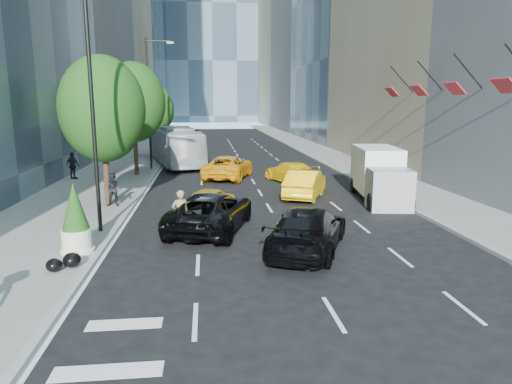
{
  "coord_description": "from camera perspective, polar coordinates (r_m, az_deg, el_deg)",
  "views": [
    {
      "loc": [
        -2.14,
        -14.53,
        5.3
      ],
      "look_at": [
        -0.1,
        4.17,
        1.6
      ],
      "focal_mm": 32.0,
      "sensor_mm": 36.0,
      "label": 1
    }
  ],
  "objects": [
    {
      "name": "black_sedan_mercedes",
      "position": [
        16.56,
        6.53,
        -4.69
      ],
      "size": [
        4.27,
        5.99,
        1.61
      ],
      "primitive_type": "imported",
      "rotation": [
        0.0,
        0.0,
        2.74
      ],
      "color": "black",
      "rests_on": "ground"
    },
    {
      "name": "skateboarder",
      "position": [
        18.1,
        -9.42,
        -3.03
      ],
      "size": [
        0.77,
        0.63,
        1.84
      ],
      "primitive_type": "imported",
      "rotation": [
        0.0,
        0.0,
        3.46
      ],
      "color": "olive",
      "rests_on": "ground"
    },
    {
      "name": "sidewalk_right",
      "position": [
        46.45,
        8.98,
        4.53
      ],
      "size": [
        4.0,
        120.0,
        0.15
      ],
      "primitive_type": "cube",
      "color": "slate",
      "rests_on": "ground"
    },
    {
      "name": "pedestrian_a",
      "position": [
        23.95,
        -17.35,
        0.28
      ],
      "size": [
        0.85,
        0.67,
        1.7
      ],
      "primitive_type": "imported",
      "rotation": [
        0.0,
        0.0,
        0.04
      ],
      "color": "black",
      "rests_on": "sidewalk_left"
    },
    {
      "name": "pedestrian_b",
      "position": [
        33.49,
        -21.91,
        3.07
      ],
      "size": [
        1.16,
        0.93,
        1.85
      ],
      "primitive_type": "imported",
      "rotation": [
        0.0,
        0.0,
        2.62
      ],
      "color": "black",
      "rests_on": "sidewalk_left"
    },
    {
      "name": "taxi_d",
      "position": [
        30.89,
        4.29,
        2.51
      ],
      "size": [
        3.39,
        5.13,
        1.38
      ],
      "primitive_type": "imported",
      "rotation": [
        0.0,
        0.0,
        3.48
      ],
      "color": "yellow",
      "rests_on": "ground"
    },
    {
      "name": "lamp_near",
      "position": [
        19.0,
        -19.39,
        12.06
      ],
      "size": [
        2.13,
        0.22,
        10.0
      ],
      "color": "black",
      "rests_on": "sidewalk_left"
    },
    {
      "name": "tree_mid",
      "position": [
        33.91,
        -15.09,
        10.78
      ],
      "size": [
        4.5,
        4.5,
        7.99
      ],
      "color": "#301D12",
      "rests_on": "sidewalk_left"
    },
    {
      "name": "taxi_c",
      "position": [
        32.5,
        -3.48,
        3.15
      ],
      "size": [
        4.21,
        6.3,
        1.61
      ],
      "primitive_type": "imported",
      "rotation": [
        0.0,
        0.0,
        2.85
      ],
      "color": "#F0A00C",
      "rests_on": "ground"
    },
    {
      "name": "box_truck",
      "position": [
        25.79,
        15.17,
        2.16
      ],
      "size": [
        2.95,
        6.21,
        2.85
      ],
      "rotation": [
        0.0,
        0.0,
        -0.14
      ],
      "color": "white",
      "rests_on": "ground"
    },
    {
      "name": "sidewalk_left",
      "position": [
        45.36,
        -14.93,
        4.14
      ],
      "size": [
        6.0,
        120.0,
        0.15
      ],
      "primitive_type": "cube",
      "color": "slate",
      "rests_on": "ground"
    },
    {
      "name": "garbage_bags",
      "position": [
        15.68,
        -22.78,
        -8.07
      ],
      "size": [
        0.96,
        0.93,
        0.48
      ],
      "color": "black",
      "rests_on": "sidewalk_left"
    },
    {
      "name": "lamp_far",
      "position": [
        36.77,
        -13.04,
        11.65
      ],
      "size": [
        2.13,
        0.22,
        10.0
      ],
      "color": "black",
      "rests_on": "sidewalk_left"
    },
    {
      "name": "ground",
      "position": [
        15.61,
        2.04,
        -8.72
      ],
      "size": [
        160.0,
        160.0,
        0.0
      ],
      "primitive_type": "plane",
      "color": "black",
      "rests_on": "ground"
    },
    {
      "name": "traffic_signal",
      "position": [
        54.71,
        -10.86,
        9.81
      ],
      "size": [
        2.48,
        0.53,
        5.2
      ],
      "color": "black",
      "rests_on": "sidewalk_left"
    },
    {
      "name": "taxi_b",
      "position": [
        26.04,
        6.17,
        1.09
      ],
      "size": [
        3.41,
        5.07,
        1.58
      ],
      "primitive_type": "imported",
      "rotation": [
        0.0,
        0.0,
        2.74
      ],
      "color": "yellow",
      "rests_on": "ground"
    },
    {
      "name": "tower_right_far",
      "position": [
        116.76,
        6.19,
        20.77
      ],
      "size": [
        20.0,
        24.0,
        50.0
      ],
      "primitive_type": "cube",
      "color": "gray",
      "rests_on": "ground"
    },
    {
      "name": "city_bus",
      "position": [
        39.99,
        -10.07,
        5.69
      ],
      "size": [
        5.51,
        12.0,
        3.26
      ],
      "primitive_type": "imported",
      "rotation": [
        0.0,
        0.0,
        0.25
      ],
      "color": "#BABDC1",
      "rests_on": "ground"
    },
    {
      "name": "tree_near",
      "position": [
        24.07,
        -18.65,
        9.77
      ],
      "size": [
        4.2,
        4.2,
        7.46
      ],
      "color": "#301D12",
      "rests_on": "sidewalk_left"
    },
    {
      "name": "black_sedan_lincoln",
      "position": [
        19.24,
        -5.65,
        -2.43
      ],
      "size": [
        4.2,
        6.32,
        1.61
      ],
      "primitive_type": "imported",
      "rotation": [
        0.0,
        0.0,
        2.86
      ],
      "color": "black",
      "rests_on": "ground"
    },
    {
      "name": "taxi_a",
      "position": [
        22.04,
        -5.73,
        -1.09
      ],
      "size": [
        2.91,
        4.17,
        1.32
      ],
      "primitive_type": "imported",
      "rotation": [
        0.0,
        0.0,
        2.75
      ],
      "color": "#DEB00B",
      "rests_on": "ground"
    },
    {
      "name": "tree_far",
      "position": [
        46.81,
        -12.64,
        10.03
      ],
      "size": [
        3.9,
        3.9,
        6.92
      ],
      "color": "#301D12",
      "rests_on": "sidewalk_left"
    },
    {
      "name": "facade_flags",
      "position": [
        27.67,
        21.79,
        12.19
      ],
      "size": [
        1.85,
        13.3,
        2.05
      ],
      "color": "black",
      "rests_on": "ground"
    },
    {
      "name": "planter_shrub",
      "position": [
        17.01,
        -21.64,
        -3.19
      ],
      "size": [
        1.03,
        1.03,
        2.47
      ],
      "color": "beige",
      "rests_on": "sidewalk_left"
    }
  ]
}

